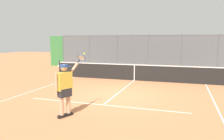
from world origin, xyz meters
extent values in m
plane|color=#C67A4C|center=(0.00, 0.00, 0.00)|extent=(60.00, 60.00, 0.00)
cube|color=white|center=(0.00, 1.54, 0.00)|extent=(6.15, 0.05, 0.01)
cube|color=white|center=(-3.94, 1.06, 0.00)|extent=(0.05, 9.67, 0.01)
cube|color=white|center=(3.94, 1.06, 0.00)|extent=(0.05, 9.67, 0.01)
cube|color=white|center=(0.00, -1.12, 0.00)|extent=(0.05, 5.32, 0.01)
cylinder|color=#565B60|center=(-5.10, -8.73, 1.41)|extent=(0.07, 0.07, 2.81)
cylinder|color=#565B60|center=(-2.55, -8.73, 1.41)|extent=(0.07, 0.07, 2.81)
cylinder|color=#565B60|center=(0.00, -8.73, 1.41)|extent=(0.07, 0.07, 2.81)
cylinder|color=#565B60|center=(2.55, -8.73, 1.41)|extent=(0.07, 0.07, 2.81)
cylinder|color=#565B60|center=(5.10, -8.73, 1.41)|extent=(0.07, 0.07, 2.81)
cylinder|color=#565B60|center=(7.65, -8.73, 1.41)|extent=(0.07, 0.07, 2.81)
cylinder|color=#565B60|center=(0.00, -8.73, 2.77)|extent=(15.29, 0.05, 0.05)
cube|color=#565B60|center=(0.00, -8.73, 1.41)|extent=(15.29, 0.02, 2.81)
cube|color=#387A3D|center=(0.00, -9.38, 1.38)|extent=(18.29, 0.90, 2.76)
cube|color=silver|center=(0.00, -8.55, 0.07)|extent=(16.29, 0.18, 0.15)
cylinder|color=#2D2D2D|center=(5.05, -3.78, 0.54)|extent=(0.09, 0.09, 1.07)
cube|color=black|center=(0.00, -3.78, 0.46)|extent=(10.03, 0.02, 0.91)
cube|color=white|center=(0.00, -3.78, 0.94)|extent=(10.03, 0.04, 0.05)
cube|color=white|center=(0.00, -3.78, 0.46)|extent=(0.05, 0.04, 0.91)
cube|color=black|center=(0.74, 3.21, 0.04)|extent=(0.21, 0.28, 0.09)
cylinder|color=tan|center=(0.74, 3.21, 0.47)|extent=(0.13, 0.13, 0.76)
cube|color=black|center=(0.63, 2.97, 0.04)|extent=(0.21, 0.28, 0.09)
cylinder|color=tan|center=(0.63, 2.97, 0.47)|extent=(0.13, 0.13, 0.76)
cube|color=#28282D|center=(0.69, 3.09, 0.77)|extent=(0.36, 0.45, 0.26)
cube|color=gold|center=(0.69, 3.09, 1.12)|extent=(0.38, 0.51, 0.55)
cylinder|color=tan|center=(0.80, 3.35, 1.15)|extent=(0.08, 0.08, 0.51)
cylinder|color=tan|center=(0.55, 2.67, 1.51)|extent=(0.12, 0.38, 0.29)
sphere|color=tan|center=(0.69, 3.09, 1.54)|extent=(0.21, 0.21, 0.21)
cylinder|color=#284C93|center=(0.69, 3.09, 1.60)|extent=(0.32, 0.32, 0.08)
cube|color=#284C93|center=(0.64, 2.98, 1.57)|extent=(0.24, 0.25, 0.02)
cylinder|color=black|center=(0.53, 2.43, 1.66)|extent=(0.05, 0.17, 0.13)
torus|color=#28569E|center=(0.51, 2.24, 1.79)|extent=(0.31, 0.21, 0.26)
cylinder|color=silver|center=(0.51, 2.24, 1.79)|extent=(0.26, 0.17, 0.21)
sphere|color=#D6E042|center=(0.49, 2.06, 1.91)|extent=(0.07, 0.07, 0.07)
camera|label=1|loc=(-2.76, 8.94, 2.36)|focal=35.41mm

